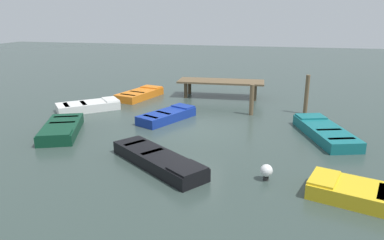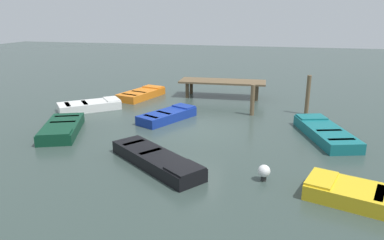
{
  "view_description": "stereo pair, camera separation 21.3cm",
  "coord_description": "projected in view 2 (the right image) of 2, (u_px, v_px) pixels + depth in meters",
  "views": [
    {
      "loc": [
        3.33,
        -13.84,
        4.6
      ],
      "look_at": [
        0.0,
        0.0,
        0.35
      ],
      "focal_mm": 33.41,
      "sensor_mm": 36.0,
      "label": 1
    },
    {
      "loc": [
        3.54,
        -13.79,
        4.6
      ],
      "look_at": [
        0.0,
        0.0,
        0.35
      ],
      "focal_mm": 33.41,
      "sensor_mm": 36.0,
      "label": 2
    }
  ],
  "objects": [
    {
      "name": "rowboat_blue",
      "position": [
        168.0,
        115.0,
        16.02
      ],
      "size": [
        2.19,
        3.05,
        0.46
      ],
      "rotation": [
        0.0,
        0.0,
        1.13
      ],
      "color": "navy",
      "rests_on": "ground_plane"
    },
    {
      "name": "rowboat_yellow",
      "position": [
        368.0,
        197.0,
        8.91
      ],
      "size": [
        3.23,
        2.11,
        0.46
      ],
      "rotation": [
        0.0,
        0.0,
        2.84
      ],
      "color": "gold",
      "rests_on": "ground_plane"
    },
    {
      "name": "rowboat_orange",
      "position": [
        142.0,
        94.0,
        20.28
      ],
      "size": [
        2.0,
        3.26,
        0.46
      ],
      "rotation": [
        0.0,
        0.0,
        1.31
      ],
      "color": "orange",
      "rests_on": "ground_plane"
    },
    {
      "name": "mooring_piling_mid_left",
      "position": [
        252.0,
        100.0,
        16.65
      ],
      "size": [
        0.2,
        0.2,
        1.46
      ],
      "primitive_type": "cylinder",
      "color": "brown",
      "rests_on": "ground_plane"
    },
    {
      "name": "ground_plane",
      "position": [
        192.0,
        128.0,
        14.96
      ],
      "size": [
        80.0,
        80.0,
        0.0
      ],
      "primitive_type": "plane",
      "color": "#33423D"
    },
    {
      "name": "rowboat_dark_green",
      "position": [
        62.0,
        128.0,
        14.25
      ],
      "size": [
        2.39,
        3.4,
        0.46
      ],
      "rotation": [
        0.0,
        0.0,
        5.1
      ],
      "color": "#0C3823",
      "rests_on": "ground_plane"
    },
    {
      "name": "rowboat_teal",
      "position": [
        325.0,
        132.0,
        13.75
      ],
      "size": [
        2.31,
        3.87,
        0.46
      ],
      "rotation": [
        0.0,
        0.0,
        1.89
      ],
      "color": "#14666B",
      "rests_on": "ground_plane"
    },
    {
      "name": "mooring_piling_near_right",
      "position": [
        308.0,
        95.0,
        16.73
      ],
      "size": [
        0.19,
        0.19,
        1.87
      ],
      "primitive_type": "cylinder",
      "color": "brown",
      "rests_on": "ground_plane"
    },
    {
      "name": "rowboat_white",
      "position": [
        90.0,
        106.0,
        17.73
      ],
      "size": [
        3.05,
        2.88,
        0.46
      ],
      "rotation": [
        0.0,
        0.0,
        0.71
      ],
      "color": "silver",
      "rests_on": "ground_plane"
    },
    {
      "name": "rowboat_black",
      "position": [
        156.0,
        160.0,
        11.18
      ],
      "size": [
        3.67,
        3.08,
        0.46
      ],
      "rotation": [
        0.0,
        0.0,
        5.65
      ],
      "color": "black",
      "rests_on": "ground_plane"
    },
    {
      "name": "marker_buoy",
      "position": [
        264.0,
        171.0,
        10.17
      ],
      "size": [
        0.36,
        0.36,
        0.48
      ],
      "color": "#262626",
      "rests_on": "ground_plane"
    },
    {
      "name": "dock_segment",
      "position": [
        223.0,
        83.0,
        20.27
      ],
      "size": [
        4.9,
        1.83,
        0.95
      ],
      "rotation": [
        0.0,
        0.0,
        0.05
      ],
      "color": "brown",
      "rests_on": "ground_plane"
    }
  ]
}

